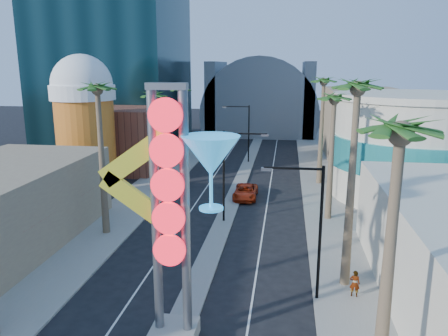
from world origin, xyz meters
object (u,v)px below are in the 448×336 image
at_px(neon_sign, 187,201).
at_px(pedestrian_b, 393,293).
at_px(red_pickup, 245,192).
at_px(pedestrian_a, 355,283).

height_order(neon_sign, pedestrian_b, neon_sign).
xyz_separation_m(neon_sign, red_pickup, (0.38, 24.26, -6.62)).
relative_size(neon_sign, red_pickup, 2.52).
xyz_separation_m(red_pickup, pedestrian_a, (8.15, -18.73, 0.26)).
bearing_deg(pedestrian_b, red_pickup, -40.83).
bearing_deg(red_pickup, pedestrian_b, -63.30).
bearing_deg(pedestrian_a, pedestrian_b, 159.21).
distance_m(neon_sign, red_pickup, 25.15).
height_order(pedestrian_a, pedestrian_b, pedestrian_b).
height_order(red_pickup, pedestrian_a, pedestrian_a).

